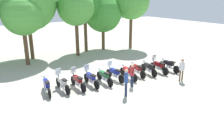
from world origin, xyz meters
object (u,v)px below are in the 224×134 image
(motorcycle_1, at_px, (62,83))
(motorcycle_2, at_px, (78,81))
(person_1, at_px, (132,74))
(person_2, at_px, (182,68))
(motorcycle_4, at_px, (104,76))
(tree_3, at_px, (76,7))
(motorcycle_7, at_px, (137,69))
(motorcycle_10, at_px, (169,65))
(tree_4, at_px, (84,3))
(tree_2, at_px, (26,1))
(motorcycle_0, at_px, (47,86))
(motorcycle_3, at_px, (91,78))
(motorcycle_5, at_px, (115,73))
(motorcycle_9, at_px, (159,66))
(motorcycle_8, at_px, (148,68))
(tree_1, at_px, (22,16))
(tree_5, at_px, (103,13))
(person_0, at_px, (126,80))
(tree_6, at_px, (131,1))

(motorcycle_1, xyz_separation_m, motorcycle_2, (0.98, -0.23, 0.00))
(person_1, height_order, person_2, person_2)
(motorcycle_4, distance_m, tree_3, 9.40)
(motorcycle_7, xyz_separation_m, person_2, (1.92, -2.69, 0.48))
(motorcycle_1, height_order, motorcycle_7, motorcycle_1)
(motorcycle_10, height_order, tree_4, tree_4)
(tree_2, distance_m, tree_3, 4.54)
(person_2, bearing_deg, tree_2, -86.89)
(motorcycle_0, bearing_deg, motorcycle_3, -91.13)
(motorcycle_1, distance_m, motorcycle_5, 3.94)
(motorcycle_2, bearing_deg, motorcycle_9, -95.29)
(motorcycle_5, distance_m, motorcycle_7, 1.98)
(motorcycle_4, height_order, tree_2, tree_2)
(motorcycle_3, height_order, motorcycle_8, motorcycle_3)
(person_1, distance_m, tree_2, 12.53)
(person_1, distance_m, tree_1, 10.92)
(motorcycle_2, xyz_separation_m, tree_3, (3.73, 7.94, 4.36))
(motorcycle_5, bearing_deg, motorcycle_7, -97.07)
(motorcycle_7, bearing_deg, motorcycle_8, -96.54)
(motorcycle_0, distance_m, tree_1, 8.07)
(motorcycle_10, relative_size, person_2, 1.30)
(motorcycle_2, xyz_separation_m, motorcycle_7, (4.91, -0.26, -0.01))
(tree_4, relative_size, tree_5, 1.16)
(motorcycle_1, bearing_deg, motorcycle_10, -97.73)
(motorcycle_5, distance_m, person_2, 4.86)
(motorcycle_0, height_order, motorcycle_1, motorcycle_1)
(motorcycle_3, xyz_separation_m, tree_2, (-1.54, 9.31, 4.97))
(motorcycle_5, height_order, person_0, person_0)
(motorcycle_0, distance_m, motorcycle_9, 8.90)
(motorcycle_5, xyz_separation_m, tree_4, (2.39, 9.23, 4.75))
(motorcycle_3, xyz_separation_m, motorcycle_9, (5.90, -0.59, 0.00))
(person_1, bearing_deg, motorcycle_0, -15.73)
(person_1, relative_size, tree_5, 0.26)
(motorcycle_3, xyz_separation_m, person_0, (0.99, -2.69, 0.52))
(tree_6, bearing_deg, person_0, -129.33)
(motorcycle_4, height_order, tree_5, tree_5)
(motorcycle_1, bearing_deg, motorcycle_7, -95.61)
(motorcycle_5, relative_size, motorcycle_7, 1.00)
(person_0, xyz_separation_m, tree_1, (-3.42, 10.22, 3.30))
(tree_6, bearing_deg, motorcycle_10, -107.23)
(motorcycle_7, bearing_deg, tree_4, 4.29)
(tree_3, bearing_deg, motorcycle_8, -75.59)
(tree_4, bearing_deg, person_2, -82.94)
(motorcycle_2, relative_size, motorcycle_4, 1.00)
(motorcycle_3, distance_m, motorcycle_7, 3.94)
(person_2, height_order, tree_5, tree_5)
(motorcycle_2, height_order, motorcycle_8, motorcycle_2)
(person_0, relative_size, tree_4, 0.24)
(motorcycle_9, bearing_deg, motorcycle_3, 88.29)
(motorcycle_2, bearing_deg, motorcycle_5, -91.40)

